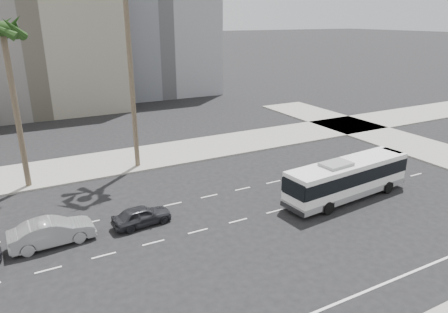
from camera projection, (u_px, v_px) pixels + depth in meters
ground at (275, 211)px, 28.74m from camera, size 700.00×700.00×0.00m
sidewalk_north at (189, 150)px, 41.65m from camera, size 120.00×7.00×0.15m
midrise_beige_west at (29, 47)px, 58.02m from camera, size 24.00×18.00×18.00m
midrise_gray_center at (147, 17)px, 71.41m from camera, size 20.00×20.00×26.00m
city_bus at (347, 178)px, 30.37m from camera, size 11.12×3.41×3.14m
car_a at (142, 216)px, 26.71m from camera, size 1.89×4.03×1.33m
car_b at (52, 232)px, 24.40m from camera, size 1.94×5.00×1.62m
palm_mid at (3, 33)px, 28.94m from camera, size 4.32×4.32×13.39m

